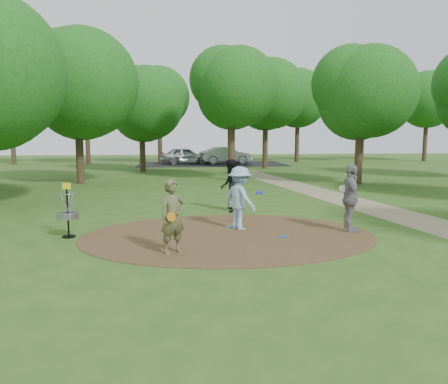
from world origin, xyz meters
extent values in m
plane|color=#2D5119|center=(0.00, 0.00, 0.00)|extent=(100.00, 100.00, 0.00)
cylinder|color=#47301C|center=(0.00, 0.00, 0.01)|extent=(8.40, 8.40, 0.02)
cube|color=#8C7A5B|center=(6.50, 2.00, 0.01)|extent=(7.55, 39.89, 0.01)
cube|color=black|center=(2.00, 30.00, 0.00)|extent=(14.00, 8.00, 0.01)
imported|color=brown|center=(-1.57, -1.74, 0.91)|extent=(0.79, 0.72, 1.82)
cylinder|color=orange|center=(-1.60, -2.00, 0.96)|extent=(0.22, 0.10, 0.22)
imported|color=#8FB7D5|center=(0.43, 0.78, 0.96)|extent=(1.28, 1.43, 1.92)
cylinder|color=#0B1BC4|center=(1.04, 0.81, 1.12)|extent=(0.25, 0.25, 0.08)
imported|color=black|center=(0.55, 3.90, 0.98)|extent=(0.84, 1.03, 1.96)
cylinder|color=blue|center=(0.84, 3.90, 0.87)|extent=(0.23, 0.11, 0.22)
imported|color=gray|center=(3.63, 0.08, 1.01)|extent=(0.64, 1.24, 2.03)
cylinder|color=white|center=(3.41, 0.12, 1.29)|extent=(0.23, 0.09, 0.22)
cylinder|color=#1C9CE3|center=(0.17, 1.10, 0.03)|extent=(0.22, 0.22, 0.02)
cylinder|color=blue|center=(1.48, -0.42, 0.03)|extent=(0.22, 0.22, 0.02)
imported|color=#AAAFB2|center=(-0.54, 30.22, 0.81)|extent=(4.98, 2.62, 1.61)
imported|color=#9B9CA2|center=(3.40, 30.20, 0.82)|extent=(5.21, 2.52, 1.65)
cylinder|color=black|center=(-4.50, 0.30, 0.68)|extent=(0.05, 0.05, 1.35)
cylinder|color=black|center=(-4.50, 0.30, 0.02)|extent=(0.36, 0.36, 0.04)
cylinder|color=gray|center=(-4.50, 0.30, 0.62)|extent=(0.60, 0.60, 0.16)
torus|color=gray|center=(-4.50, 0.30, 0.70)|extent=(0.63, 0.63, 0.03)
torus|color=gray|center=(-4.50, 0.30, 1.25)|extent=(0.58, 0.58, 0.02)
cube|color=yellow|center=(-4.50, 0.30, 1.45)|extent=(0.22, 0.02, 0.18)
cylinder|color=#332316|center=(-7.00, 14.00, 1.90)|extent=(0.44, 0.44, 3.80)
sphere|color=#194C14|center=(-7.00, 14.00, 5.51)|extent=(6.22, 6.22, 6.22)
cylinder|color=#332316|center=(2.00, 15.00, 2.09)|extent=(0.44, 0.44, 4.18)
sphere|color=#194C14|center=(2.00, 15.00, 5.52)|extent=(4.89, 4.89, 4.89)
cylinder|color=#332316|center=(9.00, 12.00, 1.80)|extent=(0.44, 0.44, 3.61)
sphere|color=#194C14|center=(9.00, 12.00, 5.03)|extent=(5.17, 5.17, 5.17)
cylinder|color=#332316|center=(-4.00, 22.00, 1.71)|extent=(0.44, 0.44, 3.42)
sphere|color=#194C14|center=(-4.00, 22.00, 4.97)|extent=(5.63, 5.63, 5.63)
cylinder|color=#332316|center=(6.00, 24.00, 2.19)|extent=(0.44, 0.44, 4.37)
sphere|color=#194C14|center=(6.00, 24.00, 5.96)|extent=(5.79, 5.79, 5.79)
camera|label=1|loc=(-1.48, -12.12, 2.89)|focal=35.00mm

